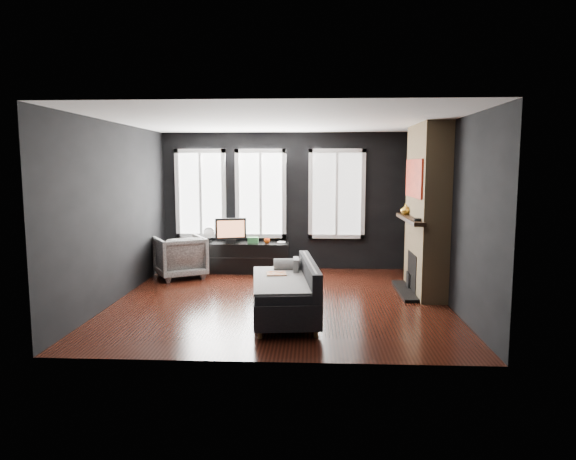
{
  "coord_description": "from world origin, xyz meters",
  "views": [
    {
      "loc": [
        0.5,
        -7.65,
        2.04
      ],
      "look_at": [
        0.1,
        0.3,
        1.05
      ],
      "focal_mm": 32.0,
      "sensor_mm": 36.0,
      "label": 1
    }
  ],
  "objects_px": {
    "media_console": "(246,257)",
    "mantel_vase": "(406,209)",
    "monitor": "(231,229)",
    "book": "(278,237)",
    "mug": "(267,240)",
    "sofa": "(284,290)",
    "armchair": "(180,255)"
  },
  "relations": [
    {
      "from": "monitor",
      "to": "mantel_vase",
      "type": "height_order",
      "value": "mantel_vase"
    },
    {
      "from": "media_console",
      "to": "book",
      "type": "distance_m",
      "value": 0.73
    },
    {
      "from": "sofa",
      "to": "mantel_vase",
      "type": "relative_size",
      "value": 9.96
    },
    {
      "from": "monitor",
      "to": "book",
      "type": "bearing_deg",
      "value": -13.53
    },
    {
      "from": "media_console",
      "to": "mantel_vase",
      "type": "height_order",
      "value": "mantel_vase"
    },
    {
      "from": "book",
      "to": "armchair",
      "type": "bearing_deg",
      "value": -161.29
    },
    {
      "from": "armchair",
      "to": "book",
      "type": "height_order",
      "value": "armchair"
    },
    {
      "from": "media_console",
      "to": "mantel_vase",
      "type": "xyz_separation_m",
      "value": [
        2.86,
        -1.05,
        1.03
      ]
    },
    {
      "from": "armchair",
      "to": "media_console",
      "type": "distance_m",
      "value": 1.28
    },
    {
      "from": "media_console",
      "to": "book",
      "type": "bearing_deg",
      "value": 3.67
    },
    {
      "from": "armchair",
      "to": "mug",
      "type": "xyz_separation_m",
      "value": [
        1.56,
        0.51,
        0.21
      ]
    },
    {
      "from": "sofa",
      "to": "monitor",
      "type": "height_order",
      "value": "monitor"
    },
    {
      "from": "mantel_vase",
      "to": "monitor",
      "type": "bearing_deg",
      "value": 162.04
    },
    {
      "from": "monitor",
      "to": "media_console",
      "type": "bearing_deg",
      "value": -11.26
    },
    {
      "from": "media_console",
      "to": "book",
      "type": "relative_size",
      "value": 8.21
    },
    {
      "from": "armchair",
      "to": "media_console",
      "type": "relative_size",
      "value": 0.51
    },
    {
      "from": "media_console",
      "to": "mug",
      "type": "distance_m",
      "value": 0.55
    },
    {
      "from": "sofa",
      "to": "armchair",
      "type": "bearing_deg",
      "value": 123.49
    },
    {
      "from": "sofa",
      "to": "armchair",
      "type": "relative_size",
      "value": 2.14
    },
    {
      "from": "sofa",
      "to": "monitor",
      "type": "distance_m",
      "value": 3.24
    },
    {
      "from": "mug",
      "to": "mantel_vase",
      "type": "bearing_deg",
      "value": -22.25
    },
    {
      "from": "sofa",
      "to": "monitor",
      "type": "xyz_separation_m",
      "value": [
        -1.2,
        2.98,
        0.45
      ]
    },
    {
      "from": "monitor",
      "to": "book",
      "type": "distance_m",
      "value": 0.92
    },
    {
      "from": "book",
      "to": "mug",
      "type": "bearing_deg",
      "value": -157.52
    },
    {
      "from": "monitor",
      "to": "mug",
      "type": "height_order",
      "value": "monitor"
    },
    {
      "from": "media_console",
      "to": "mug",
      "type": "relative_size",
      "value": 14.32
    },
    {
      "from": "media_console",
      "to": "monitor",
      "type": "relative_size",
      "value": 2.76
    },
    {
      "from": "media_console",
      "to": "sofa",
      "type": "bearing_deg",
      "value": -72.19
    },
    {
      "from": "media_console",
      "to": "mantel_vase",
      "type": "relative_size",
      "value": 9.16
    },
    {
      "from": "sofa",
      "to": "media_console",
      "type": "distance_m",
      "value": 3.15
    },
    {
      "from": "armchair",
      "to": "mantel_vase",
      "type": "relative_size",
      "value": 4.66
    },
    {
      "from": "book",
      "to": "sofa",
      "type": "bearing_deg",
      "value": -84.31
    }
  ]
}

